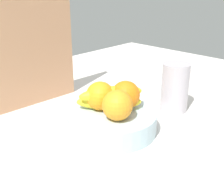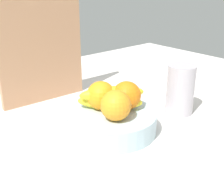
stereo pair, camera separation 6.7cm
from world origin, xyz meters
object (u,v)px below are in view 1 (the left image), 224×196
at_px(orange_front_left, 117,105).
at_px(orange_center, 100,96).
at_px(thermos_tumbler, 175,87).
at_px(banana_bunch, 110,98).
at_px(fruit_bowl, 112,122).
at_px(cutting_board, 32,47).
at_px(orange_front_right, 124,95).

bearing_deg(orange_front_left, orange_center, 79.54).
bearing_deg(orange_center, thermos_tumbler, -18.50).
bearing_deg(banana_bunch, fruit_bowl, -124.06).
height_order(fruit_bowl, banana_bunch, banana_bunch).
bearing_deg(orange_front_left, thermos_tumbler, -1.12).
bearing_deg(cutting_board, banana_bunch, -80.45).
bearing_deg(banana_bunch, orange_front_right, -36.44).
height_order(orange_front_right, cutting_board, cutting_board).
bearing_deg(orange_front_left, banana_bunch, 59.60).
distance_m(orange_center, thermos_tumbler, 0.25).
bearing_deg(orange_front_left, cutting_board, 90.73).
height_order(orange_front_right, banana_bunch, orange_front_right).
height_order(fruit_bowl, orange_front_left, orange_front_left).
distance_m(orange_front_left, orange_center, 0.07).
xyz_separation_m(fruit_bowl, orange_front_right, (0.04, -0.00, 0.06)).
bearing_deg(thermos_tumbler, fruit_bowl, 169.53).
distance_m(orange_front_left, orange_front_right, 0.07).
bearing_deg(banana_bunch, orange_front_left, -120.40).
xyz_separation_m(orange_front_left, cutting_board, (-0.00, 0.34, 0.09)).
bearing_deg(orange_center, banana_bunch, -39.81).
xyz_separation_m(orange_front_right, banana_bunch, (-0.03, 0.02, -0.01)).
distance_m(fruit_bowl, cutting_board, 0.34).
xyz_separation_m(orange_front_right, thermos_tumbler, (0.18, -0.04, -0.02)).
bearing_deg(orange_front_right, orange_front_left, -151.50).
bearing_deg(orange_front_right, cutting_board, 102.31).
bearing_deg(cutting_board, orange_front_left, -87.16).
bearing_deg(cutting_board, orange_front_right, -75.57).
bearing_deg(orange_center, orange_front_right, -37.81).
distance_m(fruit_bowl, orange_center, 0.07).
distance_m(cutting_board, thermos_tumbler, 0.44).
height_order(orange_front_left, orange_center, same).
bearing_deg(fruit_bowl, orange_front_right, -3.47).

